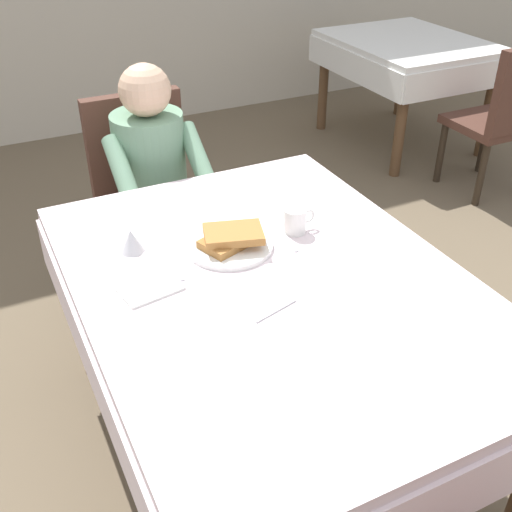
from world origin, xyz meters
The scene contains 14 objects.
ground_plane centered at (0.00, 0.00, 0.00)m, with size 14.00×14.00×0.00m, color brown.
dining_table_main centered at (0.00, 0.00, 0.65)m, with size 1.12×1.52×0.74m.
chair_diner centered at (-0.04, 1.17, 0.53)m, with size 0.44×0.45×0.93m.
diner_person centered at (-0.04, 1.01, 0.67)m, with size 0.40×0.43×1.12m.
plate_breakfast centered at (-0.04, 0.22, 0.75)m, with size 0.28×0.28×0.02m, color white.
breakfast_stack centered at (-0.03, 0.21, 0.78)m, with size 0.22×0.18×0.05m.
cup_coffee centered at (0.20, 0.21, 0.78)m, with size 0.11×0.08×0.08m.
syrup_pitcher centered at (-0.33, 0.33, 0.78)m, with size 0.08×0.08×0.07m.
fork_left_of_plate centered at (-0.23, 0.20, 0.74)m, with size 0.18×0.01×0.01m, color silver.
knife_right_of_plate centered at (0.15, 0.20, 0.74)m, with size 0.20×0.01×0.01m, color silver.
spoon_near_edge centered at (-0.06, -0.14, 0.74)m, with size 0.15×0.01×0.01m, color silver.
napkin_folded centered at (-0.34, 0.11, 0.74)m, with size 0.17×0.12×0.01m, color white.
background_table_far centered at (2.16, 2.12, 0.62)m, with size 0.92×1.12×0.74m.
background_chair_empty centered at (2.16, 1.17, 0.53)m, with size 0.44×0.45×0.93m.
Camera 1 is at (-0.71, -1.33, 1.80)m, focal length 43.51 mm.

